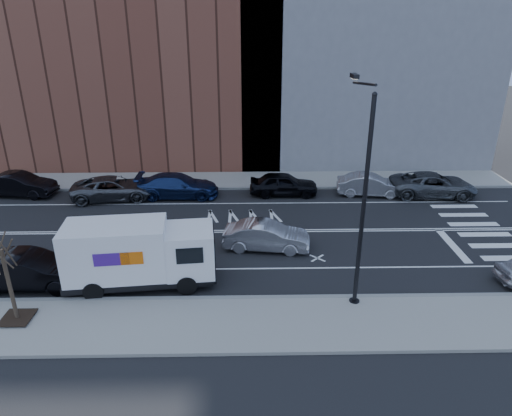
{
  "coord_description": "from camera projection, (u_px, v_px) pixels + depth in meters",
  "views": [
    {
      "loc": [
        2.42,
        -23.95,
        11.5
      ],
      "look_at": [
        2.89,
        0.14,
        1.4
      ],
      "focal_mm": 32.0,
      "sensor_mm": 36.0,
      "label": 1
    }
  ],
  "objects": [
    {
      "name": "far_parked_e",
      "position": [
        284.0,
        184.0,
        31.68
      ],
      "size": [
        4.73,
        1.97,
        1.6
      ],
      "primitive_type": "imported",
      "rotation": [
        0.0,
        0.0,
        1.55
      ],
      "color": "black",
      "rests_on": "ground"
    },
    {
      "name": "street_tree",
      "position": [
        11.0,
        292.0,
        18.06
      ],
      "size": [
        1.2,
        1.2,
        3.75
      ],
      "color": "black",
      "rests_on": "ground"
    },
    {
      "name": "near_parked_rear_a",
      "position": [
        30.0,
        271.0,
        20.78
      ],
      "size": [
        5.1,
        1.8,
        1.68
      ],
      "primitive_type": "imported",
      "rotation": [
        0.0,
        0.0,
        1.57
      ],
      "color": "black",
      "rests_on": "ground"
    },
    {
      "name": "crosswalk",
      "position": [
        479.0,
        229.0,
        26.78
      ],
      "size": [
        3.0,
        14.0,
        0.01
      ],
      "primitive_type": null,
      "color": "white",
      "rests_on": "ground"
    },
    {
      "name": "far_parked_g",
      "position": [
        433.0,
        185.0,
        31.52
      ],
      "size": [
        6.0,
        3.11,
        1.62
      ],
      "primitive_type": "imported",
      "rotation": [
        0.0,
        0.0,
        1.5
      ],
      "color": "#484B4F",
      "rests_on": "ground"
    },
    {
      "name": "road_markings",
      "position": [
        206.0,
        231.0,
        26.49
      ],
      "size": [
        40.0,
        8.6,
        0.01
      ],
      "primitive_type": null,
      "color": "white",
      "rests_on": "ground"
    },
    {
      "name": "ground",
      "position": [
        206.0,
        232.0,
        26.49
      ],
      "size": [
        120.0,
        120.0,
        0.0
      ],
      "primitive_type": "plane",
      "color": "black",
      "rests_on": "ground"
    },
    {
      "name": "far_parked_d",
      "position": [
        178.0,
        186.0,
        31.35
      ],
      "size": [
        5.59,
        2.32,
        1.61
      ],
      "primitive_type": "imported",
      "rotation": [
        0.0,
        0.0,
        1.56
      ],
      "color": "navy",
      "rests_on": "ground"
    },
    {
      "name": "far_parked_c",
      "position": [
        114.0,
        188.0,
        30.97
      ],
      "size": [
        5.84,
        3.26,
        1.54
      ],
      "primitive_type": "imported",
      "rotation": [
        0.0,
        0.0,
        1.7
      ],
      "color": "#4C4E53",
      "rests_on": "ground"
    },
    {
      "name": "sidewalk_near",
      "position": [
        189.0,
        325.0,
        18.35
      ],
      "size": [
        44.0,
        3.6,
        0.15
      ],
      "primitive_type": "cube",
      "color": "gray",
      "rests_on": "ground"
    },
    {
      "name": "curb_near",
      "position": [
        194.0,
        299.0,
        20.0
      ],
      "size": [
        44.0,
        0.25,
        0.17
      ],
      "primitive_type": "cube",
      "color": "gray",
      "rests_on": "ground"
    },
    {
      "name": "bldg_brick",
      "position": [
        116.0,
        24.0,
        36.48
      ],
      "size": [
        26.0,
        10.0,
        22.0
      ],
      "primitive_type": "cube",
      "color": "brown",
      "rests_on": "ground"
    },
    {
      "name": "streetlight",
      "position": [
        362.0,
        191.0,
        18.28
      ],
      "size": [
        0.44,
        4.02,
        9.34
      ],
      "color": "black",
      "rests_on": "ground"
    },
    {
      "name": "fedex_van",
      "position": [
        139.0,
        253.0,
        20.66
      ],
      "size": [
        6.94,
        2.96,
        3.08
      ],
      "rotation": [
        0.0,
        0.0,
        0.1
      ],
      "color": "black",
      "rests_on": "ground"
    },
    {
      "name": "curb_far",
      "position": [
        214.0,
        188.0,
        32.91
      ],
      "size": [
        44.0,
        0.25,
        0.17
      ],
      "primitive_type": "cube",
      "color": "gray",
      "rests_on": "ground"
    },
    {
      "name": "far_parked_b",
      "position": [
        19.0,
        185.0,
        31.53
      ],
      "size": [
        5.08,
        2.28,
        1.62
      ],
      "primitive_type": "imported",
      "rotation": [
        0.0,
        0.0,
        1.45
      ],
      "color": "black",
      "rests_on": "ground"
    },
    {
      "name": "far_parked_f",
      "position": [
        370.0,
        185.0,
        31.65
      ],
      "size": [
        4.72,
        2.17,
        1.5
      ],
      "primitive_type": "imported",
      "rotation": [
        0.0,
        0.0,
        1.44
      ],
      "color": "#AAAAAF",
      "rests_on": "ground"
    },
    {
      "name": "sidewalk_far",
      "position": [
        216.0,
        180.0,
        34.58
      ],
      "size": [
        44.0,
        3.6,
        0.15
      ],
      "primitive_type": "cube",
      "color": "gray",
      "rests_on": "ground"
    },
    {
      "name": "driving_sedan",
      "position": [
        266.0,
        236.0,
        24.25
      ],
      "size": [
        4.72,
        2.16,
        1.5
      ],
      "primitive_type": "imported",
      "rotation": [
        0.0,
        0.0,
        1.44
      ],
      "color": "#B7B6BB",
      "rests_on": "ground"
    }
  ]
}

